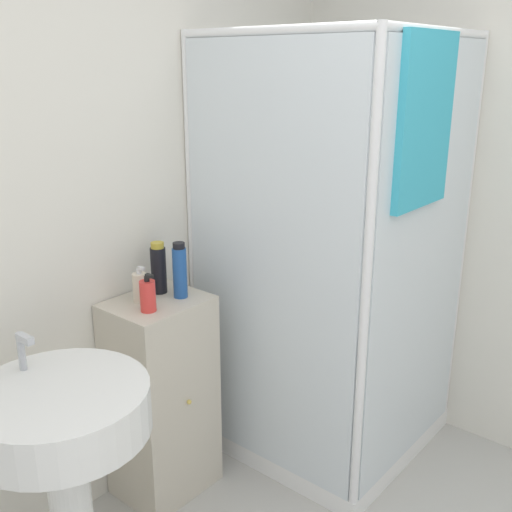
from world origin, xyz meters
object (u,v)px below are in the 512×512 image
at_px(shampoo_bottle_tall_black, 159,268).
at_px(soap_dispenser, 148,296).
at_px(lotion_bottle_white, 140,287).
at_px(sink, 63,438).
at_px(shampoo_bottle_blue, 180,271).

bearing_deg(shampoo_bottle_tall_black, soap_dispenser, -143.76).
bearing_deg(lotion_bottle_white, shampoo_bottle_tall_black, 9.15).
distance_m(sink, lotion_bottle_white, 0.71).
height_order(sink, shampoo_bottle_blue, shampoo_bottle_blue).
distance_m(shampoo_bottle_tall_black, shampoo_bottle_blue, 0.11).
xyz_separation_m(soap_dispenser, shampoo_bottle_tall_black, (0.16, 0.12, 0.04)).
bearing_deg(shampoo_bottle_blue, sink, -162.96).
bearing_deg(sink, soap_dispenser, 21.26).
relative_size(sink, shampoo_bottle_tall_black, 4.59).
bearing_deg(lotion_bottle_white, sink, -152.04).
xyz_separation_m(sink, lotion_bottle_white, (0.58, 0.31, 0.26)).
distance_m(shampoo_bottle_tall_black, lotion_bottle_white, 0.13).
relative_size(soap_dispenser, lotion_bottle_white, 1.02).
height_order(shampoo_bottle_blue, lotion_bottle_white, shampoo_bottle_blue).
xyz_separation_m(sink, shampoo_bottle_tall_black, (0.70, 0.33, 0.30)).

